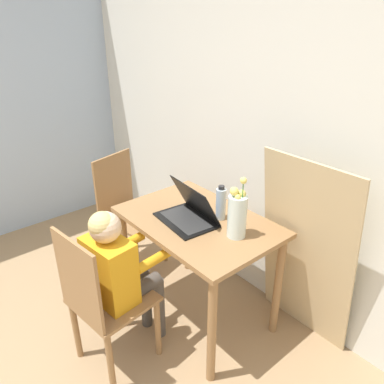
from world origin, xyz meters
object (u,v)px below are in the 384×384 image
Objects in this scene: chair_spare at (127,211)px; flower_vase at (237,214)px; chair_occupied at (102,301)px; laptop at (190,212)px; water_bottle at (221,203)px; person_seated at (119,268)px.

chair_spare is 1.19m from flower_vase.
laptop reaches higher than chair_occupied.
water_bottle is (0.11, 0.78, 0.39)m from chair_occupied.
flower_vase is (0.31, 0.71, 0.42)m from chair_occupied.
flower_vase is (0.31, 0.09, 0.09)m from laptop.
chair_occupied is 0.88m from water_bottle.
person_seated is (0.78, -0.51, 0.15)m from chair_spare.
person_seated reaches higher than chair_spare.
chair_occupied is 0.71m from laptop.
flower_vase is at bearing 21.57° from laptop.
person_seated is 0.72m from flower_vase.
chair_occupied is 2.33× the size of laptop.
chair_occupied is 1.02m from chair_spare.
chair_spare is 2.33× the size of laptop.
person_seated reaches higher than water_bottle.
water_bottle is (-0.20, 0.07, -0.04)m from flower_vase.
water_bottle is (0.13, 0.65, 0.24)m from person_seated.
person_seated reaches higher than chair_occupied.
person_seated is at bearing -137.99° from chair_spare.
chair_spare is 0.87m from laptop.
person_seated is at bearing -119.47° from flower_vase.
laptop reaches higher than chair_spare.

